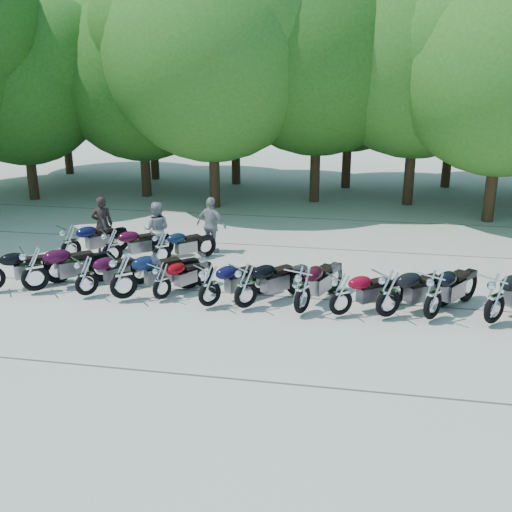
% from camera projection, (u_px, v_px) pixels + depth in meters
% --- Properties ---
extents(ground, '(90.00, 90.00, 0.00)m').
position_uv_depth(ground, '(245.00, 317.00, 14.72)').
color(ground, '#9E988E').
rests_on(ground, ground).
extents(tree_1, '(6.97, 6.97, 8.55)m').
position_uv_depth(tree_1, '(21.00, 84.00, 25.71)').
color(tree_1, '#3A2614').
rests_on(tree_1, ground).
extents(tree_2, '(7.31, 7.31, 8.97)m').
position_uv_depth(tree_2, '(140.00, 77.00, 26.32)').
color(tree_2, '#3A2614').
rests_on(tree_2, ground).
extents(tree_3, '(8.70, 8.70, 10.67)m').
position_uv_depth(tree_3, '(212.00, 52.00, 23.88)').
color(tree_3, '#3A2614').
rests_on(tree_3, ground).
extents(tree_4, '(9.13, 9.13, 11.20)m').
position_uv_depth(tree_4, '(319.00, 45.00, 24.81)').
color(tree_4, '#3A2614').
rests_on(tree_4, ground).
extents(tree_5, '(9.04, 9.04, 11.10)m').
position_uv_depth(tree_5, '(420.00, 46.00, 24.24)').
color(tree_5, '#3A2614').
rests_on(tree_5, ground).
extents(tree_6, '(8.00, 8.00, 9.82)m').
position_uv_depth(tree_6, '(506.00, 66.00, 21.74)').
color(tree_6, '#3A2614').
rests_on(tree_6, ground).
extents(tree_9, '(7.59, 7.59, 9.32)m').
position_uv_depth(tree_9, '(60.00, 70.00, 31.77)').
color(tree_9, '#3A2614').
rests_on(tree_9, ground).
extents(tree_10, '(7.78, 7.78, 9.55)m').
position_uv_depth(tree_10, '(150.00, 68.00, 30.25)').
color(tree_10, '#3A2614').
rests_on(tree_10, ground).
extents(tree_11, '(7.56, 7.56, 9.28)m').
position_uv_depth(tree_11, '(235.00, 72.00, 29.02)').
color(tree_11, '#3A2614').
rests_on(tree_11, ground).
extents(tree_12, '(7.88, 7.88, 9.67)m').
position_uv_depth(tree_12, '(351.00, 67.00, 28.04)').
color(tree_12, '#3A2614').
rests_on(tree_12, ground).
extents(tree_13, '(8.31, 8.31, 10.20)m').
position_uv_depth(tree_13, '(457.00, 60.00, 28.05)').
color(tree_13, '#3A2614').
rests_on(tree_13, ground).
extents(motorcycle_1, '(2.45, 2.29, 1.45)m').
position_uv_depth(motorcycle_1, '(34.00, 268.00, 16.01)').
color(motorcycle_1, '#31061E').
rests_on(motorcycle_1, ground).
extents(motorcycle_2, '(1.97, 2.17, 1.27)m').
position_uv_depth(motorcycle_2, '(86.00, 275.00, 15.75)').
color(motorcycle_2, '#340721').
rests_on(motorcycle_2, ground).
extents(motorcycle_3, '(2.46, 2.27, 1.45)m').
position_uv_depth(motorcycle_3, '(123.00, 275.00, 15.48)').
color(motorcycle_3, '#0C1737').
rests_on(motorcycle_3, ground).
extents(motorcycle_4, '(1.63, 2.08, 1.17)m').
position_uv_depth(motorcycle_4, '(162.00, 280.00, 15.54)').
color(motorcycle_4, maroon).
rests_on(motorcycle_4, ground).
extents(motorcycle_5, '(2.05, 2.19, 1.30)m').
position_uv_depth(motorcycle_5, '(209.00, 284.00, 15.04)').
color(motorcycle_5, black).
rests_on(motorcycle_5, ground).
extents(motorcycle_6, '(2.17, 2.31, 1.37)m').
position_uv_depth(motorcycle_6, '(246.00, 285.00, 14.93)').
color(motorcycle_6, black).
rests_on(motorcycle_6, ground).
extents(motorcycle_7, '(1.64, 2.59, 1.41)m').
position_uv_depth(motorcycle_7, '(302.00, 289.00, 14.61)').
color(motorcycle_7, black).
rests_on(motorcycle_7, ground).
extents(motorcycle_8, '(2.21, 1.85, 1.26)m').
position_uv_depth(motorcycle_8, '(341.00, 293.00, 14.52)').
color(motorcycle_8, maroon).
rests_on(motorcycle_8, ground).
extents(motorcycle_9, '(2.44, 2.11, 1.41)m').
position_uv_depth(motorcycle_9, '(389.00, 292.00, 14.39)').
color(motorcycle_9, black).
rests_on(motorcycle_9, ground).
extents(motorcycle_10, '(2.06, 2.53, 1.43)m').
position_uv_depth(motorcycle_10, '(434.00, 294.00, 14.26)').
color(motorcycle_10, black).
rests_on(motorcycle_10, ground).
extents(motorcycle_11, '(2.32, 2.42, 1.45)m').
position_uv_depth(motorcycle_11, '(496.00, 297.00, 14.02)').
color(motorcycle_11, black).
rests_on(motorcycle_11, ground).
extents(motorcycle_13, '(2.00, 2.32, 1.34)m').
position_uv_depth(motorcycle_13, '(70.00, 242.00, 18.54)').
color(motorcycle_13, '#0B0D34').
rests_on(motorcycle_13, ground).
extents(motorcycle_14, '(2.19, 1.99, 1.29)m').
position_uv_depth(motorcycle_14, '(112.00, 245.00, 18.26)').
color(motorcycle_14, '#3E0821').
rests_on(motorcycle_14, ground).
extents(motorcycle_15, '(1.99, 1.98, 1.22)m').
position_uv_depth(motorcycle_15, '(161.00, 247.00, 18.23)').
color(motorcycle_15, '#0B1A33').
rests_on(motorcycle_15, ground).
extents(rider_0, '(0.80, 0.67, 1.86)m').
position_uv_depth(rider_0, '(102.00, 225.00, 19.47)').
color(rider_0, black).
rests_on(rider_0, ground).
extents(rider_1, '(0.94, 0.77, 1.80)m').
position_uv_depth(rider_1, '(157.00, 229.00, 19.01)').
color(rider_1, '#9B9B9D').
rests_on(rider_1, ground).
extents(rider_2, '(1.17, 0.76, 1.85)m').
position_uv_depth(rider_2, '(211.00, 225.00, 19.41)').
color(rider_2, '#97989A').
rests_on(rider_2, ground).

